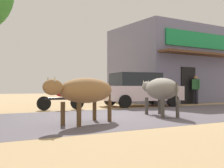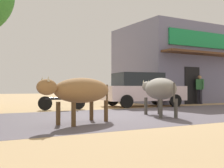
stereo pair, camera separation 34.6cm
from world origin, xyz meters
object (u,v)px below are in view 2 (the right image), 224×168
parked_hatchback_car (141,89)px  cow_far_dark (159,89)px  parked_motorcycle (63,99)px  cow_near_brown (82,91)px  pedestrian_by_shop (200,87)px

parked_hatchback_car → cow_far_dark: 5.00m
parked_hatchback_car → cow_far_dark: (-2.39, -4.39, 0.02)m
parked_motorcycle → cow_near_brown: 4.84m
parked_motorcycle → cow_far_dark: 4.47m
parked_hatchback_car → cow_far_dark: size_ratio=1.61×
parked_hatchback_car → parked_motorcycle: bearing=-175.8°
parked_hatchback_car → pedestrian_by_shop: parked_hatchback_car is taller
parked_motorcycle → cow_far_dark: bearing=-66.4°
parked_hatchback_car → pedestrian_by_shop: bearing=1.4°
parked_motorcycle → pedestrian_by_shop: bearing=2.9°
pedestrian_by_shop → parked_hatchback_car: bearing=-178.6°
cow_far_dark → pedestrian_by_shop: bearing=34.7°
cow_near_brown → cow_far_dark: (2.97, 0.60, 0.04)m
parked_hatchback_car → cow_near_brown: 7.33m
cow_near_brown → pedestrian_by_shop: size_ratio=1.53×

